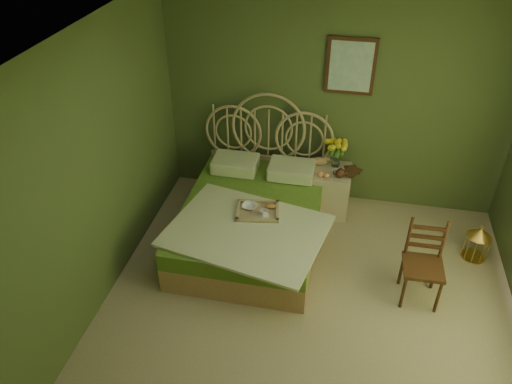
% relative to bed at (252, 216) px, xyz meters
% --- Properties ---
extents(floor, '(4.50, 4.50, 0.00)m').
position_rel_bed_xyz_m(floor, '(0.76, -1.21, -0.30)').
color(floor, tan).
rests_on(floor, ground).
extents(ceiling, '(4.50, 4.50, 0.00)m').
position_rel_bed_xyz_m(ceiling, '(0.76, -1.21, 2.30)').
color(ceiling, silver).
rests_on(ceiling, wall_back).
extents(wall_back, '(4.00, 0.00, 4.00)m').
position_rel_bed_xyz_m(wall_back, '(0.76, 1.04, 1.00)').
color(wall_back, '#48592F').
rests_on(wall_back, floor).
extents(wall_left, '(0.00, 4.50, 4.50)m').
position_rel_bed_xyz_m(wall_left, '(-1.24, -1.21, 1.00)').
color(wall_left, '#48592F').
rests_on(wall_left, floor).
extents(wall_art, '(0.54, 0.04, 0.64)m').
position_rel_bed_xyz_m(wall_art, '(0.89, 1.01, 1.45)').
color(wall_art, '#36190E').
rests_on(wall_art, wall_back).
extents(bed, '(1.75, 2.21, 1.37)m').
position_rel_bed_xyz_m(bed, '(0.00, 0.00, 0.00)').
color(bed, tan).
rests_on(bed, floor).
extents(nightstand, '(0.51, 0.51, 0.99)m').
position_rel_bed_xyz_m(nightstand, '(0.80, 0.75, 0.05)').
color(nightstand, beige).
rests_on(nightstand, floor).
extents(chair, '(0.39, 0.39, 0.86)m').
position_rel_bed_xyz_m(chair, '(1.80, -0.51, 0.17)').
color(chair, '#36190E').
rests_on(chair, floor).
extents(birdcage, '(0.26, 0.26, 0.39)m').
position_rel_bed_xyz_m(birdcage, '(2.46, 0.17, -0.11)').
color(birdcage, gold).
rests_on(birdcage, floor).
extents(book_lower, '(0.20, 0.24, 0.02)m').
position_rel_bed_xyz_m(book_lower, '(0.97, 0.76, 0.27)').
color(book_lower, '#381E0F').
rests_on(book_lower, nightstand).
extents(book_upper, '(0.26, 0.28, 0.02)m').
position_rel_bed_xyz_m(book_upper, '(0.97, 0.76, 0.29)').
color(book_upper, '#472819').
rests_on(book_upper, nightstand).
extents(cereal_bowl, '(0.18, 0.18, 0.04)m').
position_rel_bed_xyz_m(cereal_bowl, '(0.00, -0.15, 0.25)').
color(cereal_bowl, white).
rests_on(cereal_bowl, bed).
extents(coffee_cup, '(0.10, 0.10, 0.08)m').
position_rel_bed_xyz_m(coffee_cup, '(0.18, -0.26, 0.27)').
color(coffee_cup, white).
rests_on(coffee_cup, bed).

